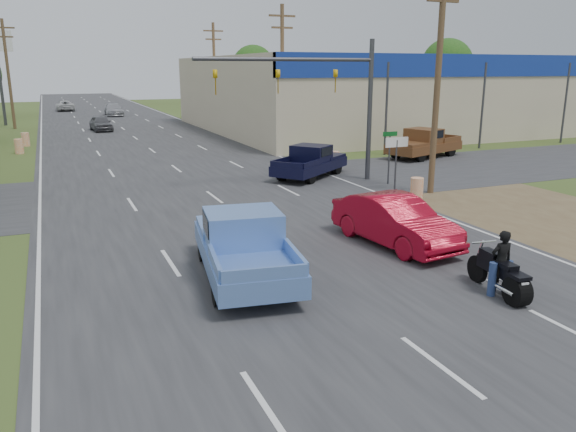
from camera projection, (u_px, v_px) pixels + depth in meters
name	position (u px, v px, depth m)	size (l,w,h in m)	color
ground	(440.00, 366.00, 10.88)	(200.00, 200.00, 0.00)	#38461C
main_road	(135.00, 138.00, 46.48)	(15.00, 180.00, 0.02)	#2D2D30
cross_road	(203.00, 189.00, 26.90)	(120.00, 10.00, 0.02)	#2D2D30
dirt_verge	(502.00, 204.00, 23.93)	(8.00, 18.00, 0.01)	brown
big_box_store	(451.00, 91.00, 57.66)	(50.00, 28.10, 6.60)	#B7A88C
utility_pole_1	(438.00, 75.00, 24.68)	(2.00, 0.28, 10.00)	#4C3823
utility_pole_2	(282.00, 72.00, 40.70)	(2.00, 0.28, 10.00)	#4C3823
utility_pole_3	(215.00, 71.00, 56.73)	(2.00, 0.28, 10.00)	#4C3823
utility_pole_6	(8.00, 71.00, 52.22)	(2.00, 0.28, 10.00)	#4C3823
tree_3	(447.00, 65.00, 92.37)	(8.40, 8.40, 10.40)	#422D19
tree_5	(253.00, 67.00, 105.27)	(7.98, 7.98, 9.88)	#422D19
barrel_0	(417.00, 189.00, 24.45)	(0.56, 0.56, 1.00)	orange
barrel_1	(334.00, 160.00, 32.17)	(0.56, 0.56, 1.00)	orange
barrel_2	(19.00, 146.00, 37.81)	(0.56, 0.56, 1.00)	orange
barrel_3	(25.00, 139.00, 41.48)	(0.56, 0.56, 1.00)	orange
lane_sign	(396.00, 151.00, 25.95)	(1.20, 0.08, 2.52)	#3F3F44
street_name_sign	(389.00, 152.00, 27.59)	(0.80, 0.08, 2.61)	#3F3F44
signal_mast	(323.00, 85.00, 26.98)	(9.12, 0.40, 7.00)	#3F3F44
red_convertible	(395.00, 221.00, 18.16)	(1.70, 4.87, 1.60)	maroon
motorcycle	(502.00, 276.00, 14.11)	(0.77, 2.39, 1.21)	black
rider	(501.00, 265.00, 14.11)	(0.59, 0.39, 1.61)	black
blue_pickup	(243.00, 243.00, 15.39)	(3.00, 5.90, 1.87)	black
navy_pickup	(311.00, 161.00, 29.64)	(5.28, 4.67, 1.70)	black
brown_pickup	(423.00, 143.00, 36.05)	(6.04, 3.95, 1.87)	black
distant_car_grey	(101.00, 123.00, 51.56)	(1.63, 4.06, 1.38)	#525257
distant_car_silver	(114.00, 110.00, 68.10)	(2.06, 5.08, 1.47)	#A2A2A7
distant_car_white	(65.00, 106.00, 75.80)	(2.25, 4.87, 1.35)	#BDBDBD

